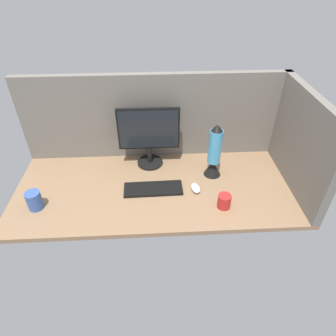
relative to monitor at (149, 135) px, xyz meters
The scene contains 9 objects.
ground_plane 35.62cm from the monitor, 80.96° to the right, with size 180.00×80.00×3.00cm, color #8C6B4C.
cubicle_wall_back 14.67cm from the monitor, 72.09° to the left, with size 180.00×5.00×60.41cm.
cubicle_wall_side 95.13cm from the monitor, 15.36° to the right, with size 5.00×80.00×60.41cm, color slate.
monitor is the anchor object (origin of this frame).
keyboard 37.16cm from the monitor, 86.55° to the right, with size 37.00×13.00×2.00cm, color black.
mouse 47.52cm from the monitor, 47.46° to the right, with size 5.60×9.60×3.40cm, color silver.
mug_red_plastic 66.60cm from the monitor, 47.21° to the right, with size 7.86×7.86×8.72cm.
mug_ceramic_blue 81.25cm from the monitor, 148.55° to the right, with size 8.73×8.73×11.48cm.
lava_lamp 45.34cm from the monitor, 19.91° to the right, with size 11.56×11.56×37.84cm.
Camera 1 is at (-0.81, -146.12, 124.59)cm, focal length 31.55 mm.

